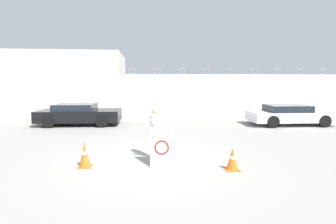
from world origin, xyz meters
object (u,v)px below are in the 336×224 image
traffic_cone_near (233,159)px  security_guard (155,131)px  traffic_cone_mid (85,155)px  parked_car_front_coupe (79,114)px  barricade_sign (162,146)px  parked_car_far_side (290,115)px

traffic_cone_near → security_guard: bearing=148.5°
traffic_cone_near → traffic_cone_mid: bearing=170.8°
traffic_cone_near → parked_car_front_coupe: size_ratio=0.14×
security_guard → parked_car_front_coupe: size_ratio=0.36×
traffic_cone_mid → barricade_sign: bearing=0.9°
barricade_sign → parked_car_far_side: bearing=41.4°
barricade_sign → security_guard: (-0.17, 0.59, 0.37)m
traffic_cone_near → parked_car_front_coupe: parked_car_front_coupe is taller
security_guard → traffic_cone_near: bearing=38.3°
traffic_cone_near → traffic_cone_mid: (-4.30, 0.70, 0.06)m
barricade_sign → parked_car_front_coupe: bearing=121.7°
security_guard → traffic_cone_near: 2.62m
parked_car_front_coupe → parked_car_far_side: parked_car_front_coupe is taller
barricade_sign → traffic_cone_near: size_ratio=1.78×
barricade_sign → security_guard: bearing=108.8°
security_guard → traffic_cone_near: security_guard is taller
traffic_cone_mid → traffic_cone_near: bearing=-9.2°
parked_car_far_side → barricade_sign: bearing=-139.3°
traffic_cone_near → parked_car_front_coupe: (-6.19, 8.30, 0.32)m
traffic_cone_near → parked_car_front_coupe: 10.36m
barricade_sign → parked_car_front_coupe: size_ratio=0.24×
security_guard → parked_car_front_coupe: security_guard is taller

